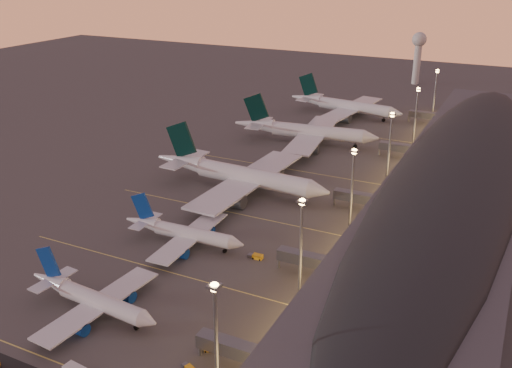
% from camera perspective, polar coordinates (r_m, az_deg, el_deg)
% --- Properties ---
extents(ground, '(700.00, 700.00, 0.00)m').
position_cam_1_polar(ground, '(157.44, -7.99, -7.78)').
color(ground, '#3C3937').
extents(airliner_narrow_south, '(38.58, 34.55, 13.78)m').
position_cam_1_polar(airliner_narrow_south, '(139.84, -16.12, -10.97)').
color(airliner_narrow_south, silver).
rests_on(airliner_narrow_south, ground).
extents(airliner_narrow_north, '(38.54, 34.38, 13.79)m').
position_cam_1_polar(airliner_narrow_north, '(165.17, -7.31, -4.83)').
color(airliner_narrow_north, silver).
rests_on(airliner_narrow_north, ground).
extents(airliner_wide_near, '(69.01, 62.85, 22.09)m').
position_cam_1_polar(airliner_wide_near, '(200.01, -1.76, 0.92)').
color(airliner_wide_near, silver).
rests_on(airliner_wide_near, ground).
extents(airliner_wide_mid, '(65.03, 59.66, 20.80)m').
position_cam_1_polar(airliner_wide_mid, '(252.08, 4.91, 5.28)').
color(airliner_wide_mid, silver).
rests_on(airliner_wide_mid, ground).
extents(airliner_wide_far, '(62.16, 57.11, 19.90)m').
position_cam_1_polar(airliner_wide_far, '(299.34, 8.86, 7.74)').
color(airliner_wide_far, silver).
rests_on(airliner_wide_far, ground).
extents(terminal_building, '(56.35, 255.00, 17.46)m').
position_cam_1_polar(terminal_building, '(197.38, 19.48, 0.28)').
color(terminal_building, '#46464B').
rests_on(terminal_building, ground).
extents(light_masts, '(2.20, 217.20, 25.90)m').
position_cam_1_polar(light_masts, '(191.57, 11.87, 3.25)').
color(light_masts, slate).
rests_on(light_masts, ground).
extents(radar_tower, '(9.00, 9.00, 32.50)m').
position_cam_1_polar(radar_tower, '(382.16, 15.93, 12.83)').
color(radar_tower, silver).
rests_on(radar_tower, ground).
extents(lane_markings, '(90.00, 180.36, 0.00)m').
position_cam_1_polar(lane_markings, '(187.93, -1.22, -2.39)').
color(lane_markings, '#D8C659').
rests_on(lane_markings, ground).
extents(baggage_tug_a, '(3.56, 2.51, 0.99)m').
position_cam_1_polar(baggage_tug_a, '(121.01, -6.73, -17.82)').
color(baggage_tug_a, '#EDA916').
rests_on(baggage_tug_a, ground).
extents(baggage_tug_b, '(3.21, 2.93, 0.94)m').
position_cam_1_polar(baggage_tug_b, '(125.43, -4.94, -16.09)').
color(baggage_tug_b, '#EDA916').
rests_on(baggage_tug_b, ground).
extents(baggage_tug_c, '(4.23, 1.95, 1.25)m').
position_cam_1_polar(baggage_tug_c, '(157.67, -0.01, -7.25)').
color(baggage_tug_c, '#EDA916').
rests_on(baggage_tug_c, ground).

